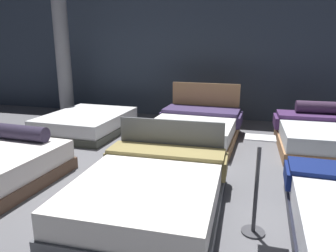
{
  "coord_description": "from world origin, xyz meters",
  "views": [
    {
      "loc": [
        1.11,
        -4.15,
        1.87
      ],
      "look_at": [
        -0.3,
        0.88,
        0.5
      ],
      "focal_mm": 33.47,
      "sensor_mm": 36.0,
      "label": 1
    }
  ],
  "objects_px": {
    "bed_5": "(323,136)",
    "price_sign": "(256,198)",
    "bed_4": "(195,128)",
    "bed_1": "(151,191)",
    "support_pillar": "(62,49)",
    "bed_3": "(87,123)"
  },
  "relations": [
    {
      "from": "bed_1",
      "to": "support_pillar",
      "type": "xyz_separation_m",
      "value": [
        -3.82,
        4.18,
        1.52
      ]
    },
    {
      "from": "bed_5",
      "to": "support_pillar",
      "type": "relative_size",
      "value": 0.56
    },
    {
      "from": "bed_5",
      "to": "price_sign",
      "type": "distance_m",
      "value": 3.24
    },
    {
      "from": "bed_5",
      "to": "price_sign",
      "type": "xyz_separation_m",
      "value": [
        -1.16,
        -3.02,
        0.14
      ]
    },
    {
      "from": "bed_4",
      "to": "bed_5",
      "type": "distance_m",
      "value": 2.34
    },
    {
      "from": "price_sign",
      "to": "bed_3",
      "type": "bearing_deg",
      "value": 140.49
    },
    {
      "from": "bed_1",
      "to": "price_sign",
      "type": "bearing_deg",
      "value": -10.61
    },
    {
      "from": "bed_4",
      "to": "support_pillar",
      "type": "distance_m",
      "value": 4.3
    },
    {
      "from": "bed_3",
      "to": "bed_4",
      "type": "distance_m",
      "value": 2.38
    },
    {
      "from": "price_sign",
      "to": "bed_4",
      "type": "bearing_deg",
      "value": 111.44
    },
    {
      "from": "price_sign",
      "to": "support_pillar",
      "type": "relative_size",
      "value": 0.29
    },
    {
      "from": "bed_5",
      "to": "price_sign",
      "type": "height_order",
      "value": "price_sign"
    },
    {
      "from": "bed_1",
      "to": "bed_4",
      "type": "height_order",
      "value": "bed_4"
    },
    {
      "from": "bed_1",
      "to": "bed_4",
      "type": "bearing_deg",
      "value": 88.75
    },
    {
      "from": "bed_4",
      "to": "bed_5",
      "type": "bearing_deg",
      "value": 2.34
    },
    {
      "from": "bed_3",
      "to": "price_sign",
      "type": "xyz_separation_m",
      "value": [
        3.56,
        -2.94,
        0.19
      ]
    },
    {
      "from": "bed_5",
      "to": "price_sign",
      "type": "relative_size",
      "value": 1.93
    },
    {
      "from": "bed_1",
      "to": "bed_5",
      "type": "xyz_separation_m",
      "value": [
        2.32,
        2.84,
        0.03
      ]
    },
    {
      "from": "bed_3",
      "to": "bed_5",
      "type": "relative_size",
      "value": 1.05
    },
    {
      "from": "bed_4",
      "to": "bed_5",
      "type": "relative_size",
      "value": 1.08
    },
    {
      "from": "bed_1",
      "to": "bed_4",
      "type": "xyz_separation_m",
      "value": [
        -0.02,
        2.83,
        0.02
      ]
    },
    {
      "from": "bed_1",
      "to": "support_pillar",
      "type": "bearing_deg",
      "value": 130.74
    }
  ]
}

